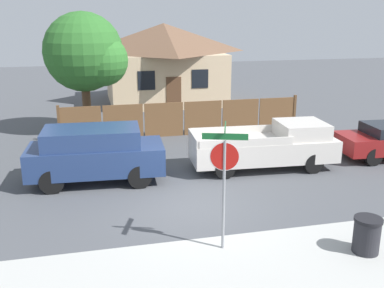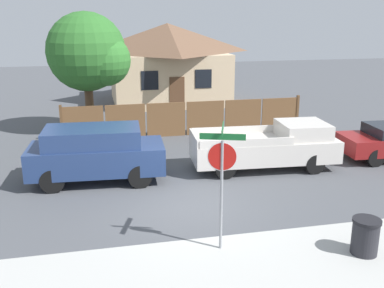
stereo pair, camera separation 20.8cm
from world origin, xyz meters
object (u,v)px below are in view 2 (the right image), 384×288
at_px(oak_tree, 90,54).
at_px(orange_pickup, 270,146).
at_px(stop_sign, 222,167).
at_px(house, 168,61).
at_px(trash_bin, 365,236).
at_px(red_suv, 96,152).

height_order(oak_tree, orange_pickup, oak_tree).
height_order(orange_pickup, stop_sign, stop_sign).
bearing_deg(oak_tree, house, 56.65).
bearing_deg(trash_bin, oak_tree, 115.31).
bearing_deg(house, trash_bin, -86.31).
bearing_deg(house, oak_tree, -123.35).
relative_size(orange_pickup, trash_bin, 6.05).
xyz_separation_m(house, stop_sign, (-1.98, -19.45, -0.46)).
xyz_separation_m(oak_tree, stop_sign, (2.87, -12.07, -1.64)).
relative_size(stop_sign, trash_bin, 3.46).
bearing_deg(red_suv, oak_tree, 93.64).
xyz_separation_m(oak_tree, orange_pickup, (6.28, -6.72, -2.92)).
distance_m(stop_sign, trash_bin, 3.83).
height_order(red_suv, orange_pickup, red_suv).
distance_m(red_suv, orange_pickup, 6.28).
bearing_deg(stop_sign, trash_bin, 1.83).
bearing_deg(red_suv, trash_bin, -42.23).
xyz_separation_m(house, orange_pickup, (1.42, -14.10, -1.73)).
height_order(house, orange_pickup, house).
distance_m(red_suv, stop_sign, 6.18).
distance_m(red_suv, trash_bin, 8.87).
xyz_separation_m(orange_pickup, trash_bin, (-0.10, -6.34, -0.40)).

